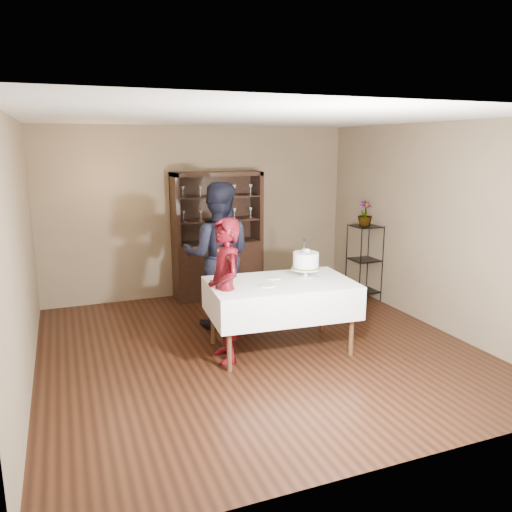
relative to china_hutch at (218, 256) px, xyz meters
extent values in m
plane|color=black|center=(-0.20, -2.25, -0.66)|extent=(5.00, 5.00, 0.00)
plane|color=silver|center=(-0.20, -2.25, 2.04)|extent=(5.00, 5.00, 0.00)
cube|color=brown|center=(-0.20, 0.25, 0.69)|extent=(5.00, 0.02, 2.70)
cube|color=brown|center=(-2.70, -2.25, 0.69)|extent=(0.02, 5.00, 2.70)
cube|color=brown|center=(2.30, -2.25, 0.69)|extent=(0.02, 5.00, 2.70)
cube|color=black|center=(0.00, -0.01, -0.21)|extent=(1.40, 0.48, 0.90)
cube|color=black|center=(0.00, 0.21, 0.79)|extent=(1.40, 0.03, 1.10)
cube|color=black|center=(0.00, -0.01, 1.31)|extent=(1.40, 0.48, 0.06)
cube|color=black|center=(0.00, -0.01, 0.59)|extent=(1.28, 0.42, 0.02)
cube|color=black|center=(0.00, -0.01, 0.96)|extent=(1.28, 0.42, 0.02)
cylinder|color=black|center=(1.88, -1.25, -0.06)|extent=(0.02, 0.02, 1.20)
cylinder|color=black|center=(2.28, -1.25, -0.06)|extent=(0.02, 0.02, 1.20)
cylinder|color=black|center=(1.88, -0.85, -0.06)|extent=(0.02, 0.02, 1.20)
cylinder|color=black|center=(2.28, -0.85, -0.06)|extent=(0.02, 0.02, 1.20)
cube|color=black|center=(2.08, -1.05, -0.51)|extent=(0.40, 0.40, 0.02)
cube|color=black|center=(2.08, -1.05, -0.01)|extent=(0.40, 0.40, 0.01)
cube|color=black|center=(2.08, -1.05, 0.52)|extent=(0.40, 0.40, 0.02)
cube|color=white|center=(0.04, -2.39, -0.01)|extent=(1.75, 1.15, 0.39)
cylinder|color=#472C1A|center=(-0.72, -2.74, -0.26)|extent=(0.06, 0.06, 0.80)
cylinder|color=#472C1A|center=(0.74, -2.85, -0.26)|extent=(0.06, 0.06, 0.80)
cylinder|color=#472C1A|center=(-0.66, -1.93, -0.26)|extent=(0.06, 0.06, 0.80)
cylinder|color=#472C1A|center=(0.80, -2.03, -0.26)|extent=(0.06, 0.06, 0.80)
imported|color=#340408|center=(-0.65, -2.41, 0.16)|extent=(0.41, 0.61, 1.64)
imported|color=black|center=(-0.39, -1.32, 0.31)|extent=(1.15, 1.03, 1.95)
cylinder|color=white|center=(0.41, -2.30, 0.19)|extent=(0.19, 0.19, 0.01)
cylinder|color=white|center=(0.41, -2.30, 0.23)|extent=(0.05, 0.05, 0.10)
cylinder|color=white|center=(0.41, -2.30, 0.28)|extent=(0.35, 0.35, 0.01)
cylinder|color=#48622F|center=(0.41, -2.30, 0.30)|extent=(0.34, 0.34, 0.02)
cylinder|color=white|center=(0.41, -2.30, 0.39)|extent=(0.36, 0.36, 0.19)
sphere|color=#5E82CA|center=(0.44, -2.30, 0.49)|extent=(0.02, 0.02, 0.02)
cube|color=silver|center=(0.37, -2.32, 0.55)|extent=(0.02, 0.02, 0.13)
cube|color=black|center=(0.37, -2.32, 0.63)|extent=(0.02, 0.02, 0.05)
cylinder|color=white|center=(-0.18, -2.49, 0.19)|extent=(0.25, 0.25, 0.01)
cylinder|color=white|center=(0.02, -2.22, 0.19)|extent=(0.21, 0.21, 0.01)
imported|color=#48622F|center=(2.03, -1.08, 0.72)|extent=(0.25, 0.25, 0.38)
camera|label=1|loc=(-2.28, -7.53, 1.74)|focal=35.00mm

